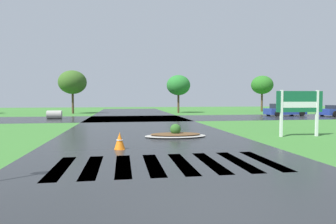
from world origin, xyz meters
TOP-DOWN VIEW (x-y plane):
  - asphalt_roadway at (0.00, 10.00)m, footprint 9.59×80.00m
  - asphalt_cross_road at (0.00, 24.15)m, footprint 90.00×8.63m
  - crosswalk_stripes at (0.00, 4.20)m, footprint 6.75×3.03m
  - estate_billboard at (7.79, 9.36)m, footprint 2.56×0.18m
  - median_island at (1.35, 10.21)m, footprint 3.21×1.69m
  - car_silver_hatch at (16.86, 25.89)m, footprint 4.56×2.22m
  - drainage_pipe_stack at (-7.92, 24.82)m, footprint 1.40×0.90m
  - traffic_cone at (-1.48, 6.99)m, footprint 0.44×0.44m
  - background_treeline at (-3.09, 34.82)m, footprint 43.81×5.22m

SIDE VIEW (x-z plane):
  - asphalt_roadway at x=0.00m, z-range 0.00..0.01m
  - asphalt_cross_road at x=0.00m, z-range 0.00..0.01m
  - crosswalk_stripes at x=0.00m, z-range 0.00..0.01m
  - median_island at x=1.35m, z-range -0.20..0.48m
  - traffic_cone at x=-1.48m, z-range -0.01..0.67m
  - drainage_pipe_stack at x=-7.92m, z-range 0.00..0.81m
  - car_silver_hatch at x=16.86m, z-range -0.05..1.33m
  - estate_billboard at x=7.79m, z-range 0.47..2.91m
  - background_treeline at x=-3.09m, z-range 1.00..6.60m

